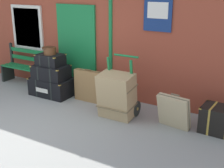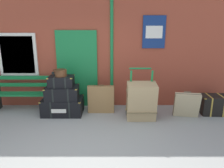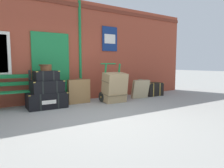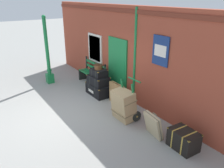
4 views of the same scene
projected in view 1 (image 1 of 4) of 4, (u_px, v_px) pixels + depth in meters
ground_plane at (15, 131)px, 5.54m from camera, size 60.00×60.00×0.00m
brick_facade at (92, 26)px, 7.17m from camera, size 10.40×0.35×3.20m
platform_bench at (29, 68)px, 8.01m from camera, size 1.60×0.43×1.01m
steamer_trunk_base at (53, 86)px, 7.29m from camera, size 1.01×0.68×0.43m
steamer_trunk_middle at (51, 72)px, 7.14m from camera, size 0.84×0.59×0.33m
steamer_trunk_top at (50, 60)px, 7.07m from camera, size 0.63×0.47×0.27m
round_hatbox at (50, 50)px, 6.99m from camera, size 0.32×0.30×0.17m
porters_trolley at (121, 102)px, 6.19m from camera, size 0.71×0.56×1.21m
large_brown_trunk at (117, 95)px, 5.99m from camera, size 0.70×0.54×0.93m
suitcase_tan at (174, 112)px, 5.58m from camera, size 0.64×0.37×0.66m
suitcase_slate at (88, 86)px, 6.86m from camera, size 0.69×0.15×0.76m
corner_trunk at (221, 120)px, 5.43m from camera, size 0.71×0.52×0.49m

